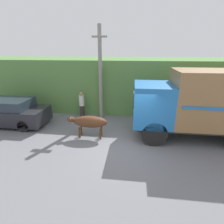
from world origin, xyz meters
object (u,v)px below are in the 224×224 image
brown_cow (89,122)px  parked_suv (9,113)px  utility_pole (100,72)px  pedestrian_on_hill (82,103)px  cargo_truck (201,103)px

brown_cow → parked_suv: parked_suv is taller
parked_suv → utility_pole: size_ratio=0.79×
brown_cow → parked_suv: (-5.11, 0.99, -0.07)m
pedestrian_on_hill → parked_suv: bearing=51.4°
cargo_truck → pedestrian_on_hill: 7.00m
parked_suv → brown_cow: bearing=-9.4°
parked_suv → cargo_truck: bearing=-0.9°
cargo_truck → brown_cow: size_ratio=2.95×
pedestrian_on_hill → utility_pole: 2.37m
parked_suv → pedestrian_on_hill: bearing=25.7°
cargo_truck → brown_cow: (-5.40, -0.55, -1.05)m
cargo_truck → parked_suv: size_ratio=1.37×
utility_pole → cargo_truck: bearing=-23.6°
cargo_truck → brown_cow: 5.53m
cargo_truck → parked_suv: cargo_truck is taller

